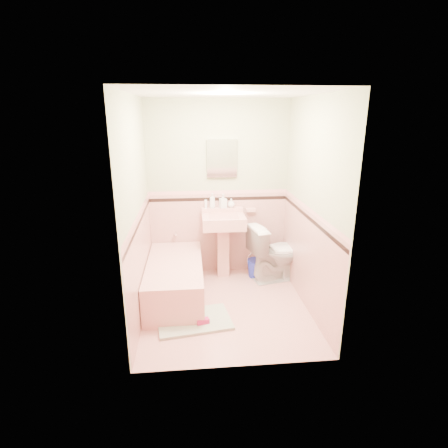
{
  "coord_description": "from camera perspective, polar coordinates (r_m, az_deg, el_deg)",
  "views": [
    {
      "loc": [
        -0.4,
        -3.9,
        2.3
      ],
      "look_at": [
        0.0,
        0.25,
        1.0
      ],
      "focal_mm": 28.55,
      "sensor_mm": 36.0,
      "label": 1
    }
  ],
  "objects": [
    {
      "name": "bath_mat",
      "position": [
        4.26,
        -4.81,
        -15.16
      ],
      "size": [
        0.9,
        0.67,
        0.03
      ],
      "primitive_type": "cube",
      "rotation": [
        0.0,
        0.0,
        0.15
      ],
      "color": "gray",
      "rests_on": "floor"
    },
    {
      "name": "accent_left",
      "position": [
        4.12,
        -13.39,
        0.17
      ],
      "size": [
        0.0,
        2.2,
        2.2
      ],
      "primitive_type": "plane",
      "rotation": [
        1.57,
        0.0,
        1.57
      ],
      "color": "black",
      "rests_on": "ground"
    },
    {
      "name": "floor",
      "position": [
        4.55,
        0.31,
        -13.08
      ],
      "size": [
        2.2,
        2.2,
        0.0
      ],
      "primitive_type": "plane",
      "color": "#DB978F",
      "rests_on": "ground"
    },
    {
      "name": "soap_bottle_left",
      "position": [
        5.09,
        -1.88,
        3.76
      ],
      "size": [
        0.11,
        0.11,
        0.21
      ],
      "primitive_type": "imported",
      "rotation": [
        0.0,
        0.0,
        0.4
      ],
      "color": "#B2B2B2",
      "rests_on": "sink"
    },
    {
      "name": "wainscot_left",
      "position": [
        4.3,
        -12.99,
        -6.47
      ],
      "size": [
        0.0,
        2.2,
        2.2
      ],
      "primitive_type": "plane",
      "rotation": [
        1.57,
        0.0,
        1.57
      ],
      "color": "#DE9C94",
      "rests_on": "ground"
    },
    {
      "name": "tube",
      "position": [
        5.1,
        -2.94,
        3.22
      ],
      "size": [
        0.05,
        0.05,
        0.12
      ],
      "primitive_type": "cylinder",
      "rotation": [
        0.0,
        0.0,
        0.43
      ],
      "color": "white",
      "rests_on": "sink"
    },
    {
      "name": "wall_front",
      "position": [
        3.02,
        2.47,
        -3.05
      ],
      "size": [
        2.5,
        0.0,
        2.5
      ],
      "primitive_type": "plane",
      "rotation": [
        -1.57,
        0.0,
        0.0
      ],
      "color": "beige",
      "rests_on": "ground"
    },
    {
      "name": "cap_right",
      "position": [
        4.28,
        13.55,
        2.2
      ],
      "size": [
        0.0,
        2.2,
        2.2
      ],
      "primitive_type": "plane",
      "rotation": [
        1.57,
        0.0,
        -1.57
      ],
      "color": "#DB9491",
      "rests_on": "ground"
    },
    {
      "name": "wall_left",
      "position": [
        4.08,
        -13.77,
        1.91
      ],
      "size": [
        0.0,
        2.5,
        2.5
      ],
      "primitive_type": "plane",
      "rotation": [
        1.57,
        0.0,
        1.57
      ],
      "color": "beige",
      "rests_on": "ground"
    },
    {
      "name": "ceiling",
      "position": [
        3.93,
        0.37,
        20.24
      ],
      "size": [
        2.2,
        2.2,
        0.0
      ],
      "primitive_type": "plane",
      "rotation": [
        3.14,
        0.0,
        0.0
      ],
      "color": "white",
      "rests_on": "ground"
    },
    {
      "name": "cap_left",
      "position": [
        4.09,
        -13.49,
        1.51
      ],
      "size": [
        0.0,
        2.2,
        2.2
      ],
      "primitive_type": "plane",
      "rotation": [
        1.57,
        0.0,
        1.57
      ],
      "color": "#DB9491",
      "rests_on": "ground"
    },
    {
      "name": "wainscot_front",
      "position": [
        3.31,
        2.29,
        -13.59
      ],
      "size": [
        2.0,
        0.0,
        2.0
      ],
      "primitive_type": "plane",
      "rotation": [
        -1.57,
        0.0,
        0.0
      ],
      "color": "#DE9C94",
      "rests_on": "ground"
    },
    {
      "name": "accent_front",
      "position": [
        3.08,
        2.39,
        -5.2
      ],
      "size": [
        2.0,
        0.0,
        2.0
      ],
      "primitive_type": "plane",
      "rotation": [
        -1.57,
        0.0,
        0.0
      ],
      "color": "black",
      "rests_on": "ground"
    },
    {
      "name": "wall_right",
      "position": [
        4.28,
        13.81,
        2.59
      ],
      "size": [
        0.0,
        2.5,
        2.5
      ],
      "primitive_type": "plane",
      "rotation": [
        1.57,
        0.0,
        -1.57
      ],
      "color": "beige",
      "rests_on": "ground"
    },
    {
      "name": "accent_right",
      "position": [
        4.3,
        13.46,
        0.91
      ],
      "size": [
        0.0,
        2.2,
        2.2
      ],
      "primitive_type": "plane",
      "rotation": [
        1.57,
        0.0,
        -1.57
      ],
      "color": "black",
      "rests_on": "ground"
    },
    {
      "name": "cap_back",
      "position": [
        5.11,
        -0.9,
        5.12
      ],
      "size": [
        2.0,
        0.0,
        2.0
      ],
      "primitive_type": "plane",
      "rotation": [
        1.57,
        0.0,
        0.0
      ],
      "color": "#DB9491",
      "rests_on": "ground"
    },
    {
      "name": "bathtub",
      "position": [
        4.72,
        -7.83,
        -8.96
      ],
      "size": [
        0.7,
        1.5,
        0.45
      ],
      "primitive_type": "cube",
      "color": "#D6938C",
      "rests_on": "floor"
    },
    {
      "name": "wainscot_back",
      "position": [
        5.29,
        -0.87,
        -1.45
      ],
      "size": [
        2.0,
        0.0,
        2.0
      ],
      "primitive_type": "plane",
      "rotation": [
        1.57,
        0.0,
        0.0
      ],
      "color": "#DE9C94",
      "rests_on": "ground"
    },
    {
      "name": "soap_dish",
      "position": [
        5.21,
        4.29,
        2.26
      ],
      "size": [
        0.13,
        0.08,
        0.04
      ],
      "primitive_type": "cube",
      "color": "#D6938C",
      "rests_on": "wall_back"
    },
    {
      "name": "bucket",
      "position": [
        5.27,
        5.14,
        -7.06
      ],
      "size": [
        0.32,
        0.32,
        0.26
      ],
      "primitive_type": null,
      "rotation": [
        0.0,
        0.0,
        -0.3
      ],
      "color": "#1D2BA9",
      "rests_on": "floor"
    },
    {
      "name": "cap_front",
      "position": [
        3.04,
        2.42,
        -3.46
      ],
      "size": [
        2.0,
        0.0,
        2.0
      ],
      "primitive_type": "plane",
      "rotation": [
        -1.57,
        0.0,
        0.0
      ],
      "color": "#DB9491",
      "rests_on": "ground"
    },
    {
      "name": "sink_faucet",
      "position": [
        5.1,
        -0.25,
        1.97
      ],
      "size": [
        0.02,
        0.02,
        0.1
      ],
      "primitive_type": "cylinder",
      "color": "silver",
      "rests_on": "sink"
    },
    {
      "name": "accent_back",
      "position": [
        5.14,
        -0.89,
        4.03
      ],
      "size": [
        2.0,
        0.0,
        2.0
      ],
      "primitive_type": "plane",
      "rotation": [
        1.57,
        0.0,
        0.0
      ],
      "color": "black",
      "rests_on": "ground"
    },
    {
      "name": "tub_faucet",
      "position": [
        5.23,
        -7.74,
        -1.48
      ],
      "size": [
        0.04,
        0.12,
        0.04
      ],
      "primitive_type": "cylinder",
      "rotation": [
        1.57,
        0.0,
        0.0
      ],
      "color": "silver",
      "rests_on": "wall_back"
    },
    {
      "name": "soap_bottle_right",
      "position": [
        5.13,
        1.16,
        3.37
      ],
      "size": [
        0.13,
        0.13,
        0.13
      ],
      "primitive_type": "imported",
      "rotation": [
        0.0,
        0.0,
        -0.29
      ],
      "color": "#B2B2B2",
      "rests_on": "sink"
    },
    {
      "name": "medicine_cabinet",
      "position": [
        5.03,
        -0.34,
        10.46
      ],
      "size": [
        0.42,
        0.04,
        0.52
      ],
      "primitive_type": "cube",
      "color": "white",
      "rests_on": "wall_back"
    },
    {
      "name": "soap_bottle_mid",
      "position": [
        5.11,
        -0.16,
        3.72
      ],
      "size": [
        0.11,
        0.11,
        0.2
      ],
      "primitive_type": "imported",
      "rotation": [
        0.0,
        0.0,
        0.31
      ],
      "color": "#B2B2B2",
      "rests_on": "sink"
    },
    {
      "name": "shoe",
      "position": [
        4.16,
        -3.4,
        -15.26
      ],
      "size": [
        0.15,
        0.1,
        0.06
      ],
      "primitive_type": "cube",
      "rotation": [
        0.0,
        0.0,
        0.25
      ],
      "color": "#BF1E59",
      "rests_on": "bath_mat"
    },
    {
      "name": "wall_back",
      "position": [
        5.13,
        -0.92,
        5.49
      ],
      "size": [
        2.5,
        0.0,
        2.5
      ],
      "primitive_type": "plane",
      "rotation": [
        1.57,
        0.0,
        0.0
      ],
      "color": "beige",
      "rests_on": "ground"
    },
    {
      "name": "sink",
      "position": [
        5.12,
        -0.1,
        -3.65
      ],
      "size": [
        0.6,
        0.49,
        0.94
      ],
      "primitive_type": null,
      "color": "#D6938C",
      "rests_on": "floor"
    },
    {
      "name": "toilet",
      "position": [
        5.13,
        8.53,
        -4.49
      ],
      "size": [
        0.89,
        0.63,
        0.83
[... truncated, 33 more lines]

